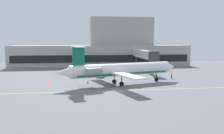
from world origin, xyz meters
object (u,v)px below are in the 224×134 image
at_px(regional_jet, 120,70).
at_px(baggage_tug, 102,73).
at_px(pushback_tractor, 156,67).
at_px(belt_loader, 84,71).
at_px(marshaller, 172,75).

bearing_deg(regional_jet, baggage_tug, 103.69).
height_order(pushback_tractor, belt_loader, pushback_tractor).
relative_size(regional_jet, baggage_tug, 6.84).
distance_m(regional_jet, pushback_tractor, 27.67).
xyz_separation_m(pushback_tractor, belt_loader, (-22.44, -6.02, -0.16)).
height_order(baggage_tug, pushback_tractor, pushback_tractor).
bearing_deg(baggage_tug, belt_loader, 128.41).
xyz_separation_m(baggage_tug, pushback_tractor, (18.17, 11.41, 0.07)).
bearing_deg(baggage_tug, regional_jet, -76.31).
bearing_deg(baggage_tug, marshaller, -18.81).
xyz_separation_m(regional_jet, marshaller, (13.48, 5.96, -2.11)).
xyz_separation_m(regional_jet, belt_loader, (-7.08, 16.91, -2.19)).
relative_size(pushback_tractor, belt_loader, 0.92).
xyz_separation_m(baggage_tug, belt_loader, (-4.28, 5.39, -0.09)).
height_order(regional_jet, marshaller, regional_jet).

